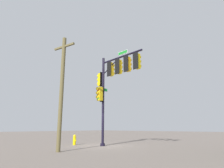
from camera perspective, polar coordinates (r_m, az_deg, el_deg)
ground_plane at (r=15.80m, az=-2.78°, el=-17.73°), size 120.00×120.00×0.00m
signal_pole_assembly at (r=15.33m, az=0.30°, el=1.73°), size 4.76×1.16×7.20m
utility_pole at (r=12.61m, az=-14.56°, el=-1.39°), size 1.80×0.38×7.23m
fire_hydrant at (r=17.01m, az=-10.96°, el=-15.78°), size 0.33×0.24×0.83m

